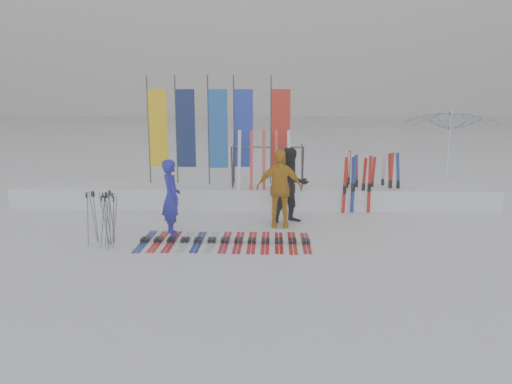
{
  "coord_description": "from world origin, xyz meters",
  "views": [
    {
      "loc": [
        0.6,
        -9.94,
        3.33
      ],
      "look_at": [
        0.2,
        1.6,
        1.0
      ],
      "focal_mm": 35.0,
      "sensor_mm": 36.0,
      "label": 1
    }
  ],
  "objects_px": {
    "person_black": "(291,186)",
    "person_yellow": "(279,188)",
    "ski_row": "(225,241)",
    "person_blue": "(171,197)",
    "ski_rack": "(267,161)",
    "tent_canopy": "(450,155)"
  },
  "relations": [
    {
      "from": "tent_canopy",
      "to": "ski_rack",
      "type": "relative_size",
      "value": 1.56
    },
    {
      "from": "person_black",
      "to": "person_yellow",
      "type": "relative_size",
      "value": 0.99
    },
    {
      "from": "person_yellow",
      "to": "ski_row",
      "type": "height_order",
      "value": "person_yellow"
    },
    {
      "from": "person_yellow",
      "to": "ski_rack",
      "type": "height_order",
      "value": "person_yellow"
    },
    {
      "from": "person_blue",
      "to": "ski_rack",
      "type": "height_order",
      "value": "ski_rack"
    },
    {
      "from": "person_blue",
      "to": "person_yellow",
      "type": "height_order",
      "value": "person_yellow"
    },
    {
      "from": "person_black",
      "to": "ski_rack",
      "type": "xyz_separation_m",
      "value": [
        -0.63,
        1.58,
        0.42
      ]
    },
    {
      "from": "person_blue",
      "to": "ski_rack",
      "type": "distance_m",
      "value": 3.61
    },
    {
      "from": "person_black",
      "to": "tent_canopy",
      "type": "relative_size",
      "value": 0.61
    },
    {
      "from": "person_yellow",
      "to": "ski_row",
      "type": "relative_size",
      "value": 0.51
    },
    {
      "from": "person_blue",
      "to": "ski_rack",
      "type": "bearing_deg",
      "value": -64.53
    },
    {
      "from": "ski_row",
      "to": "person_blue",
      "type": "bearing_deg",
      "value": 155.73
    },
    {
      "from": "person_blue",
      "to": "person_black",
      "type": "height_order",
      "value": "person_black"
    },
    {
      "from": "person_black",
      "to": "tent_canopy",
      "type": "xyz_separation_m",
      "value": [
        4.94,
        2.84,
        0.46
      ]
    },
    {
      "from": "person_blue",
      "to": "tent_canopy",
      "type": "relative_size",
      "value": 0.57
    },
    {
      "from": "person_blue",
      "to": "person_black",
      "type": "bearing_deg",
      "value": -92.91
    },
    {
      "from": "ski_rack",
      "to": "person_yellow",
      "type": "bearing_deg",
      "value": -80.92
    },
    {
      "from": "person_yellow",
      "to": "tent_canopy",
      "type": "xyz_separation_m",
      "value": [
        5.25,
        3.24,
        0.46
      ]
    },
    {
      "from": "person_blue",
      "to": "person_yellow",
      "type": "xyz_separation_m",
      "value": [
        2.53,
        0.83,
        0.07
      ]
    },
    {
      "from": "person_blue",
      "to": "ski_row",
      "type": "distance_m",
      "value": 1.68
    },
    {
      "from": "ski_rack",
      "to": "person_blue",
      "type": "bearing_deg",
      "value": -128.28
    },
    {
      "from": "ski_rack",
      "to": "ski_row",
      "type": "bearing_deg",
      "value": -104.97
    }
  ]
}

